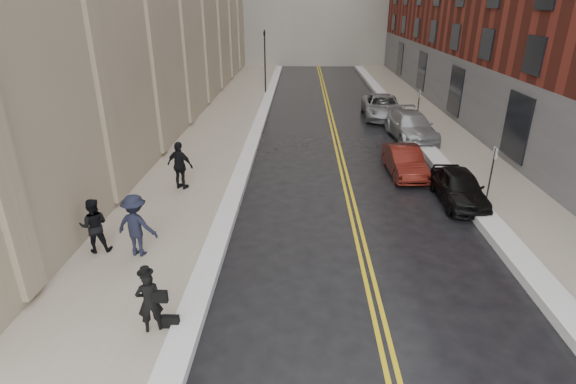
# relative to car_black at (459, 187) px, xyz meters

# --- Properties ---
(ground) EXTENTS (160.00, 160.00, 0.00)m
(ground) POSITION_rel_car_black_xyz_m (-6.69, -7.84, -0.66)
(ground) COLOR black
(ground) RESTS_ON ground
(sidewalk_left) EXTENTS (4.00, 64.00, 0.15)m
(sidewalk_left) POSITION_rel_car_black_xyz_m (-11.19, 8.16, -0.58)
(sidewalk_left) COLOR gray
(sidewalk_left) RESTS_ON ground
(sidewalk_right) EXTENTS (3.00, 64.00, 0.15)m
(sidewalk_right) POSITION_rel_car_black_xyz_m (2.31, 8.16, -0.58)
(sidewalk_right) COLOR gray
(sidewalk_right) RESTS_ON ground
(lane_stripe_a) EXTENTS (0.12, 64.00, 0.01)m
(lane_stripe_a) POSITION_rel_car_black_xyz_m (-4.31, 8.16, -0.66)
(lane_stripe_a) COLOR gold
(lane_stripe_a) RESTS_ON ground
(lane_stripe_b) EXTENTS (0.12, 64.00, 0.01)m
(lane_stripe_b) POSITION_rel_car_black_xyz_m (-4.07, 8.16, -0.66)
(lane_stripe_b) COLOR gold
(lane_stripe_b) RESTS_ON ground
(snow_ridge_left) EXTENTS (0.70, 60.80, 0.26)m
(snow_ridge_left) POSITION_rel_car_black_xyz_m (-8.89, 8.16, -0.53)
(snow_ridge_left) COLOR silver
(snow_ridge_left) RESTS_ON ground
(snow_ridge_right) EXTENTS (0.85, 60.80, 0.30)m
(snow_ridge_right) POSITION_rel_car_black_xyz_m (0.46, 8.16, -0.51)
(snow_ridge_right) COLOR silver
(snow_ridge_right) RESTS_ON ground
(traffic_signal) EXTENTS (0.18, 0.15, 5.20)m
(traffic_signal) POSITION_rel_car_black_xyz_m (-9.29, 22.16, 2.42)
(traffic_signal) COLOR black
(traffic_signal) RESTS_ON ground
(parking_sign_near) EXTENTS (0.06, 0.35, 2.23)m
(parking_sign_near) POSITION_rel_car_black_xyz_m (1.21, 0.16, 0.70)
(parking_sign_near) COLOR black
(parking_sign_near) RESTS_ON ground
(parking_sign_far) EXTENTS (0.06, 0.35, 2.23)m
(parking_sign_far) POSITION_rel_car_black_xyz_m (1.21, 12.16, 0.70)
(parking_sign_far) COLOR black
(parking_sign_far) RESTS_ON ground
(car_black) EXTENTS (1.59, 3.88, 1.32)m
(car_black) POSITION_rel_car_black_xyz_m (0.00, 0.00, 0.00)
(car_black) COLOR black
(car_black) RESTS_ON ground
(car_maroon) EXTENTS (1.49, 3.93, 1.28)m
(car_maroon) POSITION_rel_car_black_xyz_m (-1.49, 3.07, -0.02)
(car_maroon) COLOR #4B130D
(car_maroon) RESTS_ON ground
(car_silver_near) EXTENTS (2.51, 5.36, 1.51)m
(car_silver_near) POSITION_rel_car_black_xyz_m (0.07, 8.83, 0.10)
(car_silver_near) COLOR #9A9DA1
(car_silver_near) RESTS_ON ground
(car_silver_far) EXTENTS (2.67, 5.45, 1.49)m
(car_silver_far) POSITION_rel_car_black_xyz_m (-0.73, 14.08, 0.09)
(car_silver_far) COLOR gray
(car_silver_far) RESTS_ON ground
(pedestrian_main) EXTENTS (0.68, 0.57, 1.60)m
(pedestrian_main) POSITION_rel_car_black_xyz_m (-9.67, -7.96, 0.29)
(pedestrian_main) COLOR black
(pedestrian_main) RESTS_ON sidewalk_left
(pedestrian_a) EXTENTS (0.99, 0.85, 1.75)m
(pedestrian_a) POSITION_rel_car_black_xyz_m (-12.51, -4.37, 0.37)
(pedestrian_a) COLOR black
(pedestrian_a) RESTS_ON sidewalk_left
(pedestrian_b) EXTENTS (1.40, 0.99, 1.97)m
(pedestrian_b) POSITION_rel_car_black_xyz_m (-11.13, -4.53, 0.48)
(pedestrian_b) COLOR black
(pedestrian_b) RESTS_ON sidewalk_left
(pedestrian_c) EXTENTS (1.27, 0.86, 2.00)m
(pedestrian_c) POSITION_rel_car_black_xyz_m (-11.14, 0.75, 0.49)
(pedestrian_c) COLOR black
(pedestrian_c) RESTS_ON sidewalk_left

